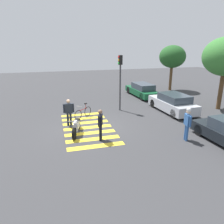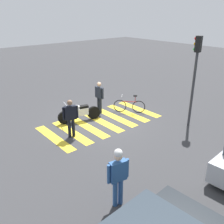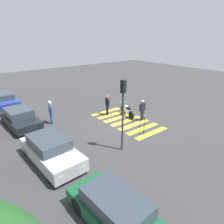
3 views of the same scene
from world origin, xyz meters
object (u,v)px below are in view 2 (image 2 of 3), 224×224
(leaning_bicycle, at_px, (129,106))
(pedestrian_bystander, at_px, (118,173))
(officer_on_foot, at_px, (99,95))
(traffic_light_pole, at_px, (195,68))
(officer_by_motorcycle, at_px, (71,116))
(police_motorcycle, at_px, (80,113))

(leaning_bicycle, bearing_deg, pedestrian_bystander, 43.23)
(officer_on_foot, distance_m, pedestrian_bystander, 7.15)
(officer_on_foot, bearing_deg, traffic_light_pole, 119.61)
(officer_by_motorcycle, relative_size, traffic_light_pole, 0.41)
(leaning_bicycle, bearing_deg, police_motorcycle, -15.98)
(officer_by_motorcycle, bearing_deg, police_motorcycle, -135.83)
(police_motorcycle, xyz_separation_m, officer_on_foot, (-1.50, -0.28, 0.53))
(leaning_bicycle, height_order, pedestrian_bystander, pedestrian_bystander)
(officer_on_foot, xyz_separation_m, pedestrian_bystander, (3.95, 5.96, 0.09))
(leaning_bicycle, xyz_separation_m, officer_on_foot, (1.26, -1.07, 0.61))
(leaning_bicycle, relative_size, traffic_light_pole, 0.31)
(leaning_bicycle, xyz_separation_m, officer_by_motorcycle, (3.97, 0.39, 0.62))
(officer_by_motorcycle, xyz_separation_m, traffic_light_pole, (-5.06, 2.67, 1.85))
(officer_on_foot, bearing_deg, pedestrian_bystander, 56.47)
(officer_on_foot, height_order, pedestrian_bystander, pedestrian_bystander)
(leaning_bicycle, bearing_deg, officer_by_motorcycle, 5.65)
(traffic_light_pole, bearing_deg, pedestrian_bystander, 16.23)
(officer_on_foot, relative_size, traffic_light_pole, 0.41)
(officer_on_foot, distance_m, officer_by_motorcycle, 3.08)
(officer_on_foot, distance_m, traffic_light_pole, 5.10)
(officer_by_motorcycle, bearing_deg, leaning_bicycle, -174.35)
(leaning_bicycle, relative_size, pedestrian_bystander, 0.71)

